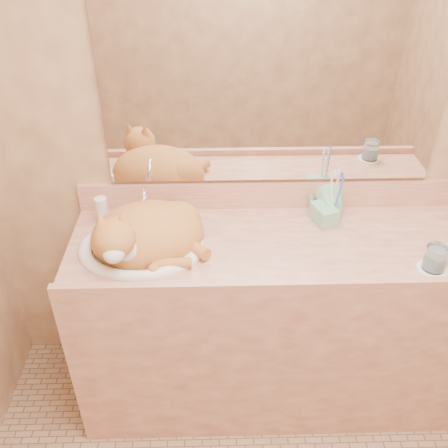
{
  "coord_description": "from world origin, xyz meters",
  "views": [
    {
      "loc": [
        -0.24,
        -0.82,
        2.01
      ],
      "look_at": [
        -0.2,
        0.7,
        0.96
      ],
      "focal_mm": 40.0,
      "sensor_mm": 36.0,
      "label": 1
    }
  ],
  "objects_px": {
    "sink_basin": "(140,233)",
    "toothbrush_cup": "(333,210)",
    "water_glass": "(436,258)",
    "soap_dispenser": "(333,212)",
    "vanity_counter": "(269,321)",
    "cat": "(144,233)"
  },
  "relations": [
    {
      "from": "sink_basin",
      "to": "vanity_counter",
      "type": "bearing_deg",
      "value": 10.3
    },
    {
      "from": "toothbrush_cup",
      "to": "vanity_counter",
      "type": "bearing_deg",
      "value": -150.06
    },
    {
      "from": "cat",
      "to": "soap_dispenser",
      "type": "xyz_separation_m",
      "value": [
        0.73,
        0.11,
        0.01
      ]
    },
    {
      "from": "soap_dispenser",
      "to": "toothbrush_cup",
      "type": "bearing_deg",
      "value": 53.33
    },
    {
      "from": "water_glass",
      "to": "soap_dispenser",
      "type": "bearing_deg",
      "value": 140.01
    },
    {
      "from": "soap_dispenser",
      "to": "water_glass",
      "type": "distance_m",
      "value": 0.41
    },
    {
      "from": "vanity_counter",
      "to": "water_glass",
      "type": "xyz_separation_m",
      "value": [
        0.55,
        -0.18,
        0.48
      ]
    },
    {
      "from": "vanity_counter",
      "to": "water_glass",
      "type": "bearing_deg",
      "value": -17.79
    },
    {
      "from": "sink_basin",
      "to": "water_glass",
      "type": "xyz_separation_m",
      "value": [
        1.06,
        -0.16,
        -0.02
      ]
    },
    {
      "from": "soap_dispenser",
      "to": "toothbrush_cup",
      "type": "distance_m",
      "value": 0.07
    },
    {
      "from": "soap_dispenser",
      "to": "toothbrush_cup",
      "type": "relative_size",
      "value": 1.39
    },
    {
      "from": "cat",
      "to": "vanity_counter",
      "type": "bearing_deg",
      "value": -10.43
    },
    {
      "from": "sink_basin",
      "to": "toothbrush_cup",
      "type": "xyz_separation_m",
      "value": [
        0.76,
        0.17,
        -0.02
      ]
    },
    {
      "from": "vanity_counter",
      "to": "soap_dispenser",
      "type": "height_order",
      "value": "soap_dispenser"
    },
    {
      "from": "soap_dispenser",
      "to": "toothbrush_cup",
      "type": "height_order",
      "value": "soap_dispenser"
    },
    {
      "from": "sink_basin",
      "to": "soap_dispenser",
      "type": "bearing_deg",
      "value": 16.3
    },
    {
      "from": "soap_dispenser",
      "to": "sink_basin",
      "type": "bearing_deg",
      "value": 167.99
    },
    {
      "from": "water_glass",
      "to": "toothbrush_cup",
      "type": "bearing_deg",
      "value": 132.84
    },
    {
      "from": "vanity_counter",
      "to": "toothbrush_cup",
      "type": "relative_size",
      "value": 13.11
    },
    {
      "from": "cat",
      "to": "soap_dispenser",
      "type": "relative_size",
      "value": 2.58
    },
    {
      "from": "cat",
      "to": "water_glass",
      "type": "relative_size",
      "value": 4.71
    },
    {
      "from": "sink_basin",
      "to": "water_glass",
      "type": "bearing_deg",
      "value": -0.34
    }
  ]
}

